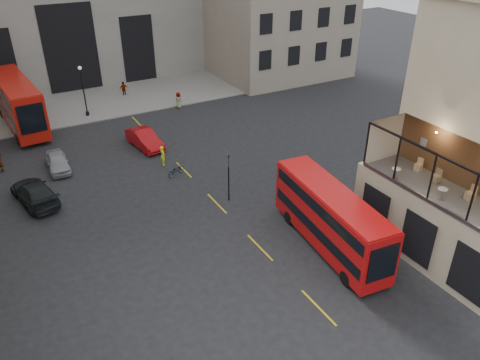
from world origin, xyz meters
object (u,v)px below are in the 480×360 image
bus_far (18,101)px  cafe_table_mid (442,192)px  cafe_table_far (396,172)px  cafe_chair_d (418,167)px  car_c (35,193)px  street_lamp_b (84,94)px  car_a (58,162)px  bicycle (176,170)px  pedestrian_b (25,130)px  pedestrian_d (178,100)px  car_b (144,139)px  cyclist (163,156)px  cafe_chair_b (470,195)px  bus_near (330,216)px  pedestrian_c (124,89)px  pedestrian_e (0,162)px  cafe_chair_c (436,178)px  traffic_light_near (228,171)px

bus_far → cafe_table_mid: cafe_table_mid is taller
cafe_table_far → cafe_chair_d: cafe_chair_d is taller
car_c → cafe_chair_d: (20.81, -15.96, 4.05)m
bus_far → cafe_chair_d: cafe_chair_d is taller
street_lamp_b → cafe_table_far: size_ratio=8.04×
car_a → cafe_table_far: size_ratio=6.13×
car_a → bicycle: car_a is taller
bicycle → cafe_chair_d: size_ratio=2.08×
bicycle → cafe_table_mid: cafe_table_mid is taller
street_lamp_b → pedestrian_b: size_ratio=2.97×
street_lamp_b → bus_far: bearing=176.6°
pedestrian_d → car_b: bearing=113.9°
bus_far → car_c: (-1.16, -15.63, -1.91)m
bicycle → cyclist: 2.28m
cafe_chair_b → bus_near: bearing=136.2°
pedestrian_c → cafe_table_far: cafe_table_far is taller
cafe_table_mid → cafe_chair_b: size_ratio=0.77×
street_lamp_b → pedestrian_d: 9.74m
pedestrian_c → bicycle: bearing=82.9°
cafe_chair_b → bicycle: bearing=118.4°
pedestrian_e → street_lamp_b: bearing=113.9°
car_b → pedestrian_b: (-9.08, 7.31, 0.11)m
cyclist → cafe_table_far: cafe_table_far is taller
car_b → bicycle: car_b is taller
car_a → cafe_chair_d: cafe_chair_d is taller
cafe_table_far → pedestrian_b: bearing=122.0°
car_b → pedestrian_b: bearing=133.2°
cafe_chair_d → cafe_chair_c: bearing=-97.7°
cafe_chair_c → car_a: bearing=129.6°
cafe_chair_b → car_b: bearing=112.8°
cafe_table_mid → pedestrian_e: bearing=129.6°
car_b → pedestrian_d: size_ratio=2.72×
street_lamp_b → car_b: bearing=-75.0°
bus_far → bus_near: bearing=-65.1°
bus_far → cyclist: size_ratio=7.17×
pedestrian_b → pedestrian_d: 15.68m
pedestrian_c → cafe_chair_b: 40.39m
car_b → pedestrian_e: pedestrian_e is taller
pedestrian_d → cafe_table_mid: size_ratio=2.63×
cyclist → cafe_chair_b: bearing=-144.8°
pedestrian_b → cafe_table_far: (17.74, -28.42, 4.14)m
cafe_table_mid → cafe_table_far: size_ratio=1.01×
car_c → cafe_chair_b: bearing=125.0°
car_c → cafe_chair_c: bearing=128.6°
traffic_light_near → cyclist: 8.18m
bus_far → cafe_table_far: 36.31m
pedestrian_e → cafe_chair_d: bearing=24.9°
car_b → cafe_chair_d: cafe_chair_d is taller
pedestrian_b → cafe_table_far: size_ratio=2.71×
bicycle → pedestrian_d: bearing=-44.9°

